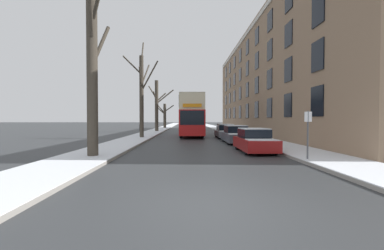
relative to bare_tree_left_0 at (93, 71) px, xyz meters
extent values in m
plane|color=#303335|center=(5.21, -6.62, -4.13)|extent=(320.00, 320.00, 0.00)
cube|color=gray|center=(-0.34, 46.38, -4.06)|extent=(2.81, 130.00, 0.13)
cube|color=silver|center=(-0.34, 46.38, -3.98)|extent=(2.78, 130.00, 0.03)
cube|color=gray|center=(10.76, 46.38, -4.06)|extent=(2.81, 130.00, 0.13)
cube|color=silver|center=(10.76, 46.38, -3.98)|extent=(2.78, 130.00, 0.03)
cube|color=#8C7056|center=(16.67, 20.26, 2.57)|extent=(9.00, 44.62, 13.39)
cube|color=black|center=(12.14, 2.81, -1.18)|extent=(0.08, 1.40, 1.80)
cube|color=black|center=(12.14, 7.17, -1.18)|extent=(0.08, 1.40, 1.80)
cube|color=black|center=(12.14, 11.53, -1.18)|extent=(0.08, 1.40, 1.80)
cube|color=black|center=(12.14, 15.90, -1.18)|extent=(0.08, 1.40, 1.80)
cube|color=black|center=(12.14, 20.26, -1.18)|extent=(0.08, 1.40, 1.80)
cube|color=black|center=(12.14, 24.62, -1.18)|extent=(0.08, 1.40, 1.80)
cube|color=black|center=(12.14, 28.98, -1.18)|extent=(0.08, 1.40, 1.80)
cube|color=black|center=(12.14, 33.35, -1.18)|extent=(0.08, 1.40, 1.80)
cube|color=black|center=(12.14, 37.71, -1.18)|extent=(0.08, 1.40, 1.80)
cube|color=black|center=(12.14, 2.81, 1.50)|extent=(0.08, 1.40, 1.80)
cube|color=black|center=(12.14, 7.17, 1.50)|extent=(0.08, 1.40, 1.80)
cube|color=black|center=(12.14, 11.53, 1.50)|extent=(0.08, 1.40, 1.80)
cube|color=black|center=(12.14, 15.90, 1.50)|extent=(0.08, 1.40, 1.80)
cube|color=black|center=(12.14, 20.26, 1.50)|extent=(0.08, 1.40, 1.80)
cube|color=black|center=(12.14, 24.62, 1.50)|extent=(0.08, 1.40, 1.80)
cube|color=black|center=(12.14, 28.98, 1.50)|extent=(0.08, 1.40, 1.80)
cube|color=black|center=(12.14, 33.35, 1.50)|extent=(0.08, 1.40, 1.80)
cube|color=black|center=(12.14, 37.71, 1.50)|extent=(0.08, 1.40, 1.80)
cube|color=black|center=(12.14, 2.81, 4.18)|extent=(0.08, 1.40, 1.80)
cube|color=black|center=(12.14, 7.17, 4.18)|extent=(0.08, 1.40, 1.80)
cube|color=black|center=(12.14, 11.53, 4.18)|extent=(0.08, 1.40, 1.80)
cube|color=black|center=(12.14, 15.90, 4.18)|extent=(0.08, 1.40, 1.80)
cube|color=black|center=(12.14, 20.26, 4.18)|extent=(0.08, 1.40, 1.80)
cube|color=black|center=(12.14, 24.62, 4.18)|extent=(0.08, 1.40, 1.80)
cube|color=black|center=(12.14, 28.98, 4.18)|extent=(0.08, 1.40, 1.80)
cube|color=black|center=(12.14, 33.35, 4.18)|extent=(0.08, 1.40, 1.80)
cube|color=black|center=(12.14, 37.71, 4.18)|extent=(0.08, 1.40, 1.80)
cube|color=black|center=(12.14, 11.53, 6.85)|extent=(0.08, 1.40, 1.80)
cube|color=black|center=(12.14, 15.90, 6.85)|extent=(0.08, 1.40, 1.80)
cube|color=black|center=(12.14, 20.26, 6.85)|extent=(0.08, 1.40, 1.80)
cube|color=black|center=(12.14, 24.62, 6.85)|extent=(0.08, 1.40, 1.80)
cube|color=black|center=(12.14, 28.98, 6.85)|extent=(0.08, 1.40, 1.80)
cube|color=black|center=(12.14, 33.35, 6.85)|extent=(0.08, 1.40, 1.80)
cube|color=black|center=(12.14, 37.71, 6.85)|extent=(0.08, 1.40, 1.80)
cube|color=beige|center=(12.13, 20.26, 8.74)|extent=(0.12, 43.72, 0.44)
cylinder|color=#423A30|center=(-0.04, 0.05, -0.31)|extent=(0.50, 0.50, 7.63)
cylinder|color=#423A30|center=(0.20, 0.51, 1.34)|extent=(0.72, 1.15, 2.21)
cylinder|color=#423A30|center=(0.24, -0.86, 2.38)|extent=(0.77, 1.99, 2.11)
cylinder|color=#423A30|center=(0.09, 12.59, -0.14)|extent=(0.40, 0.40, 7.98)
cylinder|color=#423A30|center=(-0.76, 12.50, 2.93)|extent=(1.81, 0.34, 1.79)
cylinder|color=#423A30|center=(0.06, 13.35, 4.33)|extent=(0.20, 1.64, 2.46)
cylinder|color=#423A30|center=(0.91, 12.27, 1.84)|extent=(1.80, 0.81, 2.84)
cylinder|color=#423A30|center=(0.10, 12.03, 1.62)|extent=(0.15, 1.25, 1.98)
cylinder|color=#423A30|center=(0.32, 13.50, 2.17)|extent=(0.62, 1.96, 2.43)
cylinder|color=#423A30|center=(0.01, 25.75, -0.33)|extent=(0.51, 0.51, 7.60)
cylinder|color=#423A30|center=(1.23, 25.97, 1.12)|extent=(2.59, 0.64, 2.18)
cylinder|color=#423A30|center=(0.64, 26.08, 1.03)|extent=(1.45, 0.88, 1.37)
cylinder|color=#423A30|center=(-0.70, 26.72, 1.84)|extent=(1.63, 2.15, 2.20)
cylinder|color=#423A30|center=(-0.16, 25.27, 1.04)|extent=(0.55, 1.15, 1.47)
cylinder|color=#423A30|center=(0.00, 40.06, -1.61)|extent=(0.57, 0.57, 5.04)
cylinder|color=#423A30|center=(-0.88, 40.12, -0.40)|extent=(1.92, 0.32, 1.77)
cylinder|color=#423A30|center=(0.90, 40.26, 0.00)|extent=(1.94, 0.62, 1.44)
cylinder|color=#423A30|center=(-1.05, 40.59, 0.16)|extent=(2.33, 1.30, 2.61)
cube|color=red|center=(4.94, 16.61, -2.57)|extent=(2.47, 10.60, 2.44)
cube|color=beige|center=(4.94, 16.61, -0.59)|extent=(2.42, 10.39, 1.51)
cube|color=beige|center=(4.94, 16.61, 0.23)|extent=(2.42, 10.39, 0.12)
cube|color=black|center=(4.94, 16.61, -2.10)|extent=(2.50, 9.33, 1.27)
cube|color=black|center=(4.94, 16.61, -0.51)|extent=(2.50, 9.33, 1.15)
cube|color=black|center=(4.94, 11.33, -2.10)|extent=(2.22, 0.06, 1.33)
cube|color=orange|center=(4.94, 11.32, -0.97)|extent=(1.73, 0.05, 0.32)
cylinder|color=black|center=(3.87, 13.43, -3.58)|extent=(0.30, 1.09, 1.09)
cylinder|color=black|center=(6.00, 13.43, -3.58)|extent=(0.30, 1.09, 1.09)
cylinder|color=black|center=(3.87, 19.58, -3.58)|extent=(0.30, 1.09, 1.09)
cylinder|color=black|center=(6.00, 19.58, -3.58)|extent=(0.30, 1.09, 1.09)
cube|color=maroon|center=(8.32, 2.40, -3.64)|extent=(1.74, 4.03, 0.63)
cube|color=black|center=(8.32, 2.56, -3.07)|extent=(1.50, 2.01, 0.52)
cube|color=silver|center=(8.32, 2.56, -2.79)|extent=(1.46, 1.91, 0.05)
cube|color=silver|center=(8.32, 0.97, -3.31)|extent=(1.57, 1.05, 0.04)
cylinder|color=black|center=(7.56, 1.19, -3.79)|extent=(0.20, 0.68, 0.68)
cylinder|color=black|center=(9.08, 1.19, -3.79)|extent=(0.20, 0.68, 0.68)
cylinder|color=black|center=(7.56, 3.60, -3.79)|extent=(0.20, 0.68, 0.68)
cylinder|color=black|center=(9.08, 3.60, -3.79)|extent=(0.20, 0.68, 0.68)
cube|color=#474C56|center=(8.32, 7.95, -3.65)|extent=(1.78, 4.48, 0.61)
cube|color=black|center=(8.32, 8.13, -3.06)|extent=(1.53, 2.24, 0.57)
cube|color=silver|center=(8.32, 8.13, -2.75)|extent=(1.50, 2.13, 0.06)
cube|color=silver|center=(8.32, 6.36, -3.32)|extent=(1.61, 1.17, 0.05)
cylinder|color=black|center=(7.53, 6.60, -3.82)|extent=(0.20, 0.61, 0.61)
cylinder|color=black|center=(9.10, 6.60, -3.82)|extent=(0.20, 0.61, 0.61)
cylinder|color=black|center=(7.53, 9.29, -3.82)|extent=(0.20, 0.61, 0.61)
cylinder|color=black|center=(9.10, 9.29, -3.82)|extent=(0.20, 0.61, 0.61)
cube|color=slate|center=(8.32, 13.36, -3.68)|extent=(1.76, 4.39, 0.56)
cube|color=black|center=(8.32, 13.53, -3.10)|extent=(1.52, 2.20, 0.60)
cube|color=silver|center=(8.32, 13.53, -2.76)|extent=(1.48, 2.09, 0.09)
cube|color=silver|center=(8.32, 11.80, -3.37)|extent=(1.59, 1.15, 0.07)
cylinder|color=black|center=(7.54, 12.04, -3.79)|extent=(0.20, 0.68, 0.68)
cylinder|color=black|center=(9.09, 12.04, -3.79)|extent=(0.20, 0.68, 0.68)
cylinder|color=black|center=(7.54, 14.68, -3.79)|extent=(0.20, 0.68, 0.68)
cylinder|color=black|center=(9.09, 14.68, -3.79)|extent=(0.20, 0.68, 0.68)
cylinder|color=navy|center=(0.00, 12.56, -3.76)|extent=(0.16, 0.16, 0.74)
cylinder|color=navy|center=(0.06, 12.71, -3.76)|extent=(0.16, 0.16, 0.74)
cylinder|color=black|center=(0.03, 12.64, -3.07)|extent=(0.35, 0.35, 0.64)
sphere|color=#8C6647|center=(0.03, 12.64, -2.64)|extent=(0.20, 0.20, 0.20)
cylinder|color=#4C4F54|center=(9.66, -1.24, -3.01)|extent=(0.07, 0.07, 2.24)
cube|color=silver|center=(9.66, -1.26, -2.14)|extent=(0.32, 0.02, 0.44)
camera|label=1|loc=(4.41, -12.20, -2.25)|focal=24.00mm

